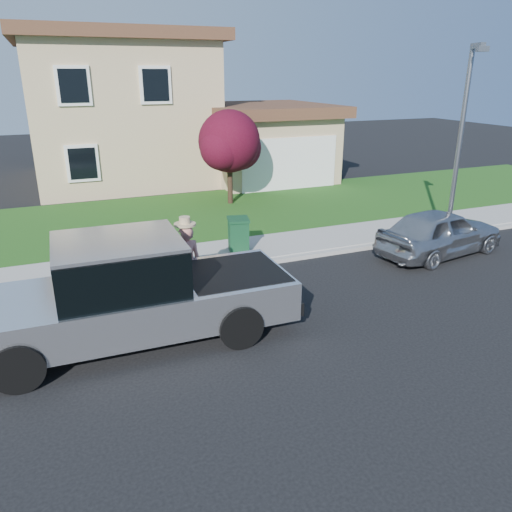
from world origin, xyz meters
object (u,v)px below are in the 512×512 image
at_px(pickup_truck, 129,294).
at_px(ornamental_tree, 230,144).
at_px(trash_bin, 238,234).
at_px(woman, 187,262).
at_px(sedan, 440,232).
at_px(street_lamp, 461,139).

distance_m(pickup_truck, ornamental_tree, 11.09).
relative_size(pickup_truck, trash_bin, 6.67).
relative_size(woman, trash_bin, 2.07).
height_order(pickup_truck, trash_bin, pickup_truck).
bearing_deg(pickup_truck, trash_bin, 46.96).
distance_m(sedan, ornamental_tree, 8.86).
xyz_separation_m(sedan, trash_bin, (-5.48, 2.19, -0.05)).
relative_size(pickup_truck, ornamental_tree, 1.79).
distance_m(sedan, street_lamp, 2.69).
bearing_deg(woman, street_lamp, -172.24).
height_order(pickup_truck, ornamental_tree, ornamental_tree).
distance_m(trash_bin, street_lamp, 6.88).
height_order(ornamental_tree, street_lamp, street_lamp).
xyz_separation_m(ornamental_tree, street_lamp, (4.23, -7.61, 0.86)).
xyz_separation_m(pickup_truck, street_lamp, (9.75, 1.90, 2.31)).
bearing_deg(sedan, street_lamp, -73.80).
xyz_separation_m(sedan, ornamental_tree, (-3.67, 7.87, 1.75)).
height_order(ornamental_tree, trash_bin, ornamental_tree).
bearing_deg(sedan, pickup_truck, 90.92).
distance_m(woman, ornamental_tree, 9.14).
bearing_deg(ornamental_tree, street_lamp, -60.92).
height_order(woman, street_lamp, street_lamp).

